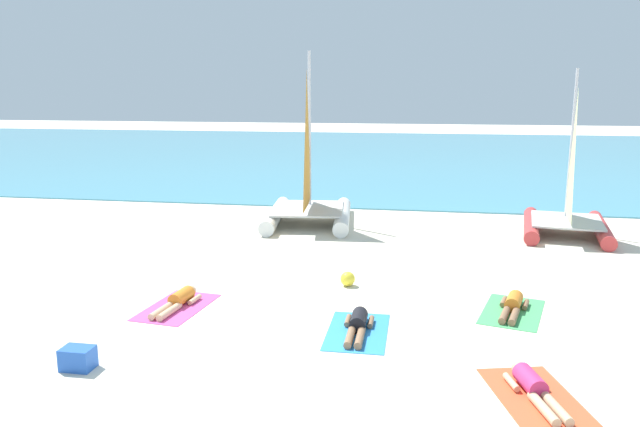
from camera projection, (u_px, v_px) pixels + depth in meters
name	position (u px, v px, depth m)	size (l,w,h in m)	color
ground_plane	(343.00, 222.00, 20.47)	(120.00, 120.00, 0.00)	beige
ocean_water	(387.00, 154.00, 42.00)	(120.00, 40.00, 0.05)	#4C9EB7
sailboat_white	(308.00, 199.00, 20.10)	(3.22, 4.59, 5.62)	white
sailboat_red	(567.00, 211.00, 18.53)	(2.99, 4.16, 5.02)	#CC3838
towel_leftmost	(177.00, 307.00, 12.48)	(1.10, 1.90, 0.01)	#D84C99
sunbather_leftmost	(178.00, 300.00, 12.51)	(0.59, 1.57, 0.30)	orange
towel_center_left	(357.00, 332.00, 11.22)	(1.10, 1.90, 0.01)	#338CD8
sunbather_center_left	(358.00, 324.00, 11.26)	(0.55, 1.56, 0.30)	black
towel_center_right	(535.00, 397.00, 8.83)	(1.10, 1.90, 0.01)	#EA5933
sunbather_center_right	(534.00, 387.00, 8.87)	(0.78, 1.55, 0.30)	#D83372
towel_rightmost	(512.00, 312.00, 12.22)	(1.10, 1.90, 0.01)	#4CB266
sunbather_rightmost	(513.00, 305.00, 12.25)	(0.77, 1.55, 0.30)	orange
beach_ball	(348.00, 279.00, 13.81)	(0.33, 0.33, 0.33)	yellow
cooler_box	(78.00, 358.00, 9.70)	(0.50, 0.36, 0.36)	blue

